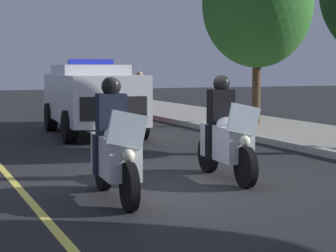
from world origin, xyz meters
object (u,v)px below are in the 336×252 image
police_motorcycle_lead_left (115,150)px  police_suv (92,96)px  police_motorcycle_lead_right (225,137)px  cyclist_background (139,97)px  tree_far_back (257,4)px

police_motorcycle_lead_left → police_suv: bearing=166.8°
police_suv → police_motorcycle_lead_left: bearing=-13.2°
police_motorcycle_lead_right → cyclist_background: bearing=167.8°
police_suv → tree_far_back: 6.05m
police_motorcycle_lead_left → tree_far_back: bearing=139.6°
cyclist_background → tree_far_back: size_ratio=0.31×
police_motorcycle_lead_left → cyclist_background: police_motorcycle_lead_left is taller
police_motorcycle_lead_right → police_suv: size_ratio=0.43×
police_suv → cyclist_background: size_ratio=2.85×
cyclist_background → police_motorcycle_lead_right: bearing=-12.2°
police_suv → cyclist_background: police_suv is taller
cyclist_background → tree_far_back: 4.96m
police_motorcycle_lead_left → tree_far_back: size_ratio=0.38×
police_suv → tree_far_back: tree_far_back is taller
police_motorcycle_lead_left → police_motorcycle_lead_right: (-0.79, 2.15, 0.00)m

